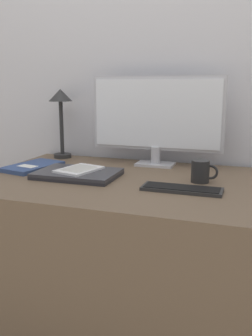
% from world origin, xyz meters
% --- Properties ---
extents(wall_back, '(3.60, 0.05, 2.40)m').
position_xyz_m(wall_back, '(0.00, 0.58, 1.20)').
color(wall_back, silver).
rests_on(wall_back, ground_plane).
extents(desk, '(1.38, 0.79, 0.71)m').
position_xyz_m(desk, '(0.00, 0.13, 0.36)').
color(desk, brown).
rests_on(desk, ground_plane).
extents(monitor, '(0.62, 0.11, 0.41)m').
position_xyz_m(monitor, '(-0.04, 0.43, 0.94)').
color(monitor, '#B7B7BC').
rests_on(monitor, desk).
extents(keyboard, '(0.29, 0.10, 0.01)m').
position_xyz_m(keyboard, '(0.16, 0.04, 0.72)').
color(keyboard, '#282828').
rests_on(keyboard, desk).
extents(laptop, '(0.33, 0.23, 0.02)m').
position_xyz_m(laptop, '(-0.29, 0.10, 0.72)').
color(laptop, '#232328').
rests_on(laptop, desk).
extents(ereader, '(0.17, 0.21, 0.01)m').
position_xyz_m(ereader, '(-0.29, 0.11, 0.74)').
color(ereader, white).
rests_on(ereader, laptop).
extents(desk_lamp, '(0.12, 0.12, 0.35)m').
position_xyz_m(desk_lamp, '(-0.55, 0.45, 0.97)').
color(desk_lamp, '#282828').
rests_on(desk_lamp, desk).
extents(notebook, '(0.21, 0.29, 0.02)m').
position_xyz_m(notebook, '(-0.55, 0.18, 0.72)').
color(notebook, '#334775').
rests_on(notebook, desk).
extents(coffee_mug, '(0.10, 0.07, 0.09)m').
position_xyz_m(coffee_mug, '(0.20, 0.18, 0.76)').
color(coffee_mug, black).
rests_on(coffee_mug, desk).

